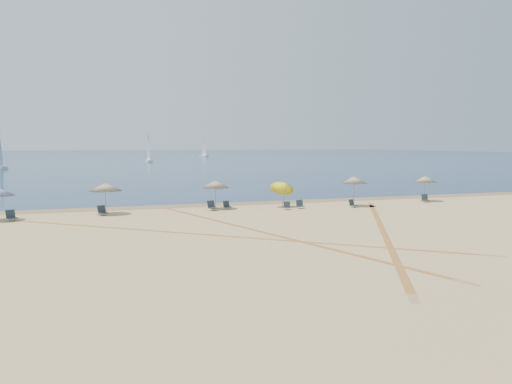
{
  "coord_description": "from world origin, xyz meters",
  "views": [
    {
      "loc": [
        -13.21,
        -17.91,
        4.94
      ],
      "look_at": [
        0.0,
        20.0,
        1.3
      ],
      "focal_mm": 37.15,
      "sensor_mm": 36.0,
      "label": 1
    }
  ],
  "objects_px": {
    "umbrella_4": "(354,180)",
    "sailboat_1": "(204,150)",
    "umbrella_2": "(216,184)",
    "chair_8": "(425,199)",
    "umbrella_3": "(282,185)",
    "umbrella_5": "(425,179)",
    "chair_7": "(353,204)",
    "chair_5": "(287,206)",
    "chair_1": "(11,216)",
    "chair_3": "(212,206)",
    "sailboat_2": "(149,153)",
    "chair_2": "(102,211)",
    "chair_4": "(227,205)",
    "sailboat_0": "(1,157)",
    "chair_6": "(300,205)",
    "umbrella_1": "(105,187)"
  },
  "relations": [
    {
      "from": "umbrella_4",
      "to": "sailboat_1",
      "type": "height_order",
      "value": "sailboat_1"
    },
    {
      "from": "umbrella_2",
      "to": "chair_8",
      "type": "xyz_separation_m",
      "value": [
        18.1,
        -1.45,
        -1.59
      ]
    },
    {
      "from": "umbrella_3",
      "to": "sailboat_1",
      "type": "xyz_separation_m",
      "value": [
        33.6,
        164.94,
        0.82
      ]
    },
    {
      "from": "umbrella_5",
      "to": "chair_8",
      "type": "xyz_separation_m",
      "value": [
        -0.59,
        -0.88,
        -1.6
      ]
    },
    {
      "from": "chair_7",
      "to": "chair_5",
      "type": "bearing_deg",
      "value": 157.34
    },
    {
      "from": "umbrella_5",
      "to": "chair_1",
      "type": "distance_m",
      "value": 32.89
    },
    {
      "from": "chair_8",
      "to": "chair_3",
      "type": "bearing_deg",
      "value": -169.59
    },
    {
      "from": "umbrella_4",
      "to": "chair_7",
      "type": "bearing_deg",
      "value": -123.34
    },
    {
      "from": "chair_5",
      "to": "chair_1",
      "type": "bearing_deg",
      "value": -164.47
    },
    {
      "from": "sailboat_2",
      "to": "umbrella_3",
      "type": "bearing_deg",
      "value": -95.8
    },
    {
      "from": "chair_2",
      "to": "chair_4",
      "type": "height_order",
      "value": "chair_2"
    },
    {
      "from": "sailboat_0",
      "to": "chair_1",
      "type": "bearing_deg",
      "value": -76.01
    },
    {
      "from": "chair_2",
      "to": "chair_6",
      "type": "bearing_deg",
      "value": -26.24
    },
    {
      "from": "chair_3",
      "to": "umbrella_2",
      "type": "bearing_deg",
      "value": 42.53
    },
    {
      "from": "chair_3",
      "to": "chair_6",
      "type": "relative_size",
      "value": 1.29
    },
    {
      "from": "sailboat_1",
      "to": "chair_3",
      "type": "bearing_deg",
      "value": -113.76
    },
    {
      "from": "umbrella_2",
      "to": "chair_7",
      "type": "bearing_deg",
      "value": -14.55
    },
    {
      "from": "umbrella_4",
      "to": "sailboat_0",
      "type": "bearing_deg",
      "value": 113.91
    },
    {
      "from": "umbrella_5",
      "to": "chair_3",
      "type": "distance_m",
      "value": 19.29
    },
    {
      "from": "chair_2",
      "to": "umbrella_4",
      "type": "bearing_deg",
      "value": -25.09
    },
    {
      "from": "chair_6",
      "to": "chair_5",
      "type": "bearing_deg",
      "value": -156.67
    },
    {
      "from": "chair_1",
      "to": "umbrella_5",
      "type": "bearing_deg",
      "value": -22.54
    },
    {
      "from": "chair_4",
      "to": "sailboat_0",
      "type": "bearing_deg",
      "value": 96.79
    },
    {
      "from": "umbrella_5",
      "to": "sailboat_1",
      "type": "relative_size",
      "value": 0.27
    },
    {
      "from": "sailboat_1",
      "to": "umbrella_3",
      "type": "bearing_deg",
      "value": -111.87
    },
    {
      "from": "umbrella_4",
      "to": "umbrella_2",
      "type": "bearing_deg",
      "value": 170.46
    },
    {
      "from": "chair_3",
      "to": "chair_5",
      "type": "relative_size",
      "value": 1.22
    },
    {
      "from": "chair_1",
      "to": "sailboat_0",
      "type": "xyz_separation_m",
      "value": [
        -9.4,
        77.82,
        2.11
      ]
    },
    {
      "from": "sailboat_2",
      "to": "chair_5",
      "type": "bearing_deg",
      "value": -95.92
    },
    {
      "from": "umbrella_1",
      "to": "chair_4",
      "type": "distance_m",
      "value": 9.08
    },
    {
      "from": "chair_5",
      "to": "sailboat_0",
      "type": "distance_m",
      "value": 83.29
    },
    {
      "from": "chair_1",
      "to": "chair_5",
      "type": "bearing_deg",
      "value": -26.17
    },
    {
      "from": "chair_3",
      "to": "chair_7",
      "type": "distance_m",
      "value": 11.05
    },
    {
      "from": "umbrella_5",
      "to": "umbrella_2",
      "type": "bearing_deg",
      "value": 178.27
    },
    {
      "from": "chair_5",
      "to": "sailboat_0",
      "type": "bearing_deg",
      "value": 126.79
    },
    {
      "from": "umbrella_4",
      "to": "sailboat_2",
      "type": "bearing_deg",
      "value": 90.52
    },
    {
      "from": "umbrella_2",
      "to": "chair_3",
      "type": "distance_m",
      "value": 1.91
    },
    {
      "from": "chair_4",
      "to": "chair_7",
      "type": "height_order",
      "value": "chair_7"
    },
    {
      "from": "chair_5",
      "to": "sailboat_2",
      "type": "distance_m",
      "value": 112.4
    },
    {
      "from": "chair_3",
      "to": "chair_7",
      "type": "xyz_separation_m",
      "value": [
        10.91,
        -1.73,
        -0.05
      ]
    },
    {
      "from": "umbrella_5",
      "to": "chair_3",
      "type": "xyz_separation_m",
      "value": [
        -19.22,
        -0.4,
        -1.57
      ]
    },
    {
      "from": "chair_2",
      "to": "chair_8",
      "type": "height_order",
      "value": "chair_2"
    },
    {
      "from": "chair_6",
      "to": "chair_2",
      "type": "bearing_deg",
      "value": -177.3
    },
    {
      "from": "umbrella_1",
      "to": "chair_4",
      "type": "height_order",
      "value": "umbrella_1"
    },
    {
      "from": "chair_2",
      "to": "sailboat_0",
      "type": "xyz_separation_m",
      "value": [
        -15.1,
        77.0,
        2.12
      ]
    },
    {
      "from": "chair_1",
      "to": "chair_7",
      "type": "bearing_deg",
      "value": -26.71
    },
    {
      "from": "umbrella_5",
      "to": "chair_8",
      "type": "bearing_deg",
      "value": -123.78
    },
    {
      "from": "chair_4",
      "to": "chair_2",
      "type": "bearing_deg",
      "value": 173.27
    },
    {
      "from": "umbrella_3",
      "to": "chair_5",
      "type": "bearing_deg",
      "value": -100.25
    },
    {
      "from": "chair_2",
      "to": "chair_8",
      "type": "relative_size",
      "value": 1.12
    }
  ]
}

